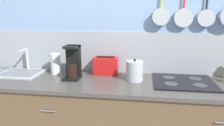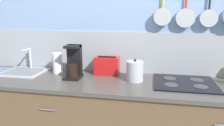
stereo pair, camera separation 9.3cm
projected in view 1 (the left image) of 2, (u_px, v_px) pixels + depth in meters
wall_back at (136, 38)px, 2.36m from camera, size 7.20×0.14×2.60m
cabinet_base at (132, 126)px, 2.20m from camera, size 2.94×0.66×0.86m
countertop at (133, 84)px, 2.09m from camera, size 2.98×0.68×0.03m
sink_basin at (21, 72)px, 2.38m from camera, size 0.44×0.40×0.25m
paper_towel_roll at (56, 64)px, 2.36m from camera, size 0.11×0.11×0.22m
coffee_maker at (73, 65)px, 2.20m from camera, size 0.16×0.19×0.34m
toaster at (106, 66)px, 2.34m from camera, size 0.27×0.13×0.19m
kettle at (135, 71)px, 2.13m from camera, size 0.17×0.17×0.22m
cooktop at (184, 82)px, 2.09m from camera, size 0.57×0.50×0.01m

